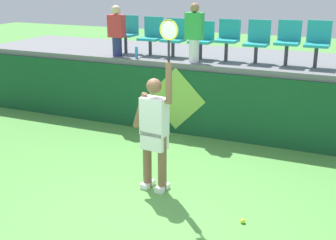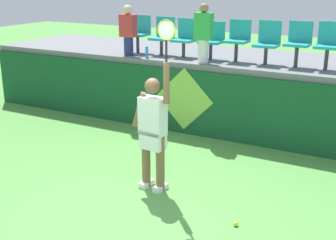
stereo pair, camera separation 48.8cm
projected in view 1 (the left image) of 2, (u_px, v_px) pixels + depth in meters
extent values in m
plane|color=#519342|center=(136.00, 214.00, 6.08)|extent=(40.00, 40.00, 0.00)
cube|color=#144C28|center=(216.00, 105.00, 8.79)|extent=(11.85, 0.20, 1.31)
cube|color=slate|center=(234.00, 59.00, 9.62)|extent=(11.85, 2.50, 0.12)
cube|color=white|center=(148.00, 184.00, 6.86)|extent=(0.15, 0.27, 0.08)
cube|color=white|center=(162.00, 188.00, 6.74)|extent=(0.15, 0.27, 0.08)
cylinder|color=brown|center=(147.00, 160.00, 6.74)|extent=(0.13, 0.13, 0.86)
cylinder|color=brown|center=(162.00, 164.00, 6.62)|extent=(0.13, 0.13, 0.86)
cube|color=white|center=(154.00, 140.00, 6.58)|extent=(0.38, 0.26, 0.28)
cube|color=white|center=(154.00, 116.00, 6.47)|extent=(0.40, 0.26, 0.56)
sphere|color=brown|center=(154.00, 86.00, 6.33)|extent=(0.22, 0.22, 0.22)
cylinder|color=brown|center=(140.00, 110.00, 6.56)|extent=(0.26, 0.12, 0.55)
cylinder|color=brown|center=(169.00, 83.00, 6.19)|extent=(0.09, 0.09, 0.58)
cylinder|color=black|center=(169.00, 51.00, 6.06)|extent=(0.03, 0.03, 0.30)
torus|color=gold|center=(169.00, 30.00, 5.97)|extent=(0.28, 0.05, 0.28)
ellipsoid|color=silver|center=(169.00, 30.00, 5.97)|extent=(0.24, 0.04, 0.24)
sphere|color=#D1E533|center=(243.00, 221.00, 5.85)|extent=(0.07, 0.07, 0.07)
cylinder|color=#338CE5|center=(137.00, 53.00, 9.32)|extent=(0.06, 0.06, 0.24)
cylinder|color=#38383D|center=(126.00, 45.00, 9.90)|extent=(0.07, 0.07, 0.38)
cube|color=teal|center=(125.00, 35.00, 9.83)|extent=(0.44, 0.42, 0.05)
cube|color=teal|center=(129.00, 24.00, 9.93)|extent=(0.44, 0.04, 0.38)
cylinder|color=#38383D|center=(150.00, 48.00, 9.67)|extent=(0.07, 0.07, 0.33)
cube|color=teal|center=(150.00, 39.00, 9.61)|extent=(0.44, 0.42, 0.05)
cube|color=teal|center=(154.00, 27.00, 9.71)|extent=(0.44, 0.04, 0.43)
cylinder|color=#38383D|center=(173.00, 49.00, 9.47)|extent=(0.07, 0.07, 0.32)
cube|color=teal|center=(173.00, 40.00, 9.41)|extent=(0.44, 0.42, 0.05)
cube|color=teal|center=(177.00, 28.00, 9.50)|extent=(0.44, 0.04, 0.42)
cylinder|color=#38383D|center=(200.00, 51.00, 9.23)|extent=(0.07, 0.07, 0.33)
cube|color=teal|center=(201.00, 42.00, 9.17)|extent=(0.44, 0.42, 0.05)
cube|color=teal|center=(204.00, 30.00, 9.27)|extent=(0.44, 0.04, 0.37)
cylinder|color=#38383D|center=(226.00, 52.00, 9.01)|extent=(0.07, 0.07, 0.38)
cube|color=teal|center=(227.00, 41.00, 8.94)|extent=(0.44, 0.42, 0.05)
cube|color=teal|center=(230.00, 29.00, 9.04)|extent=(0.44, 0.04, 0.38)
cylinder|color=#38383D|center=(256.00, 55.00, 8.78)|extent=(0.07, 0.07, 0.34)
cube|color=teal|center=(256.00, 44.00, 8.72)|extent=(0.44, 0.42, 0.05)
cube|color=teal|center=(259.00, 31.00, 8.81)|extent=(0.44, 0.04, 0.43)
cylinder|color=#38383D|center=(286.00, 55.00, 8.55)|extent=(0.07, 0.07, 0.40)
cube|color=teal|center=(287.00, 43.00, 8.48)|extent=(0.44, 0.42, 0.05)
cube|color=teal|center=(290.00, 30.00, 8.57)|extent=(0.44, 0.04, 0.39)
cylinder|color=#38383D|center=(316.00, 57.00, 8.34)|extent=(0.07, 0.07, 0.39)
cube|color=teal|center=(317.00, 45.00, 8.27)|extent=(0.44, 0.42, 0.05)
cube|color=teal|center=(319.00, 31.00, 8.36)|extent=(0.44, 0.04, 0.41)
cylinder|color=navy|center=(117.00, 47.00, 9.57)|extent=(0.20, 0.20, 0.40)
cube|color=red|center=(117.00, 26.00, 9.44)|extent=(0.34, 0.20, 0.46)
sphere|color=beige|center=(116.00, 10.00, 9.34)|extent=(0.20, 0.20, 0.20)
cylinder|color=white|center=(194.00, 51.00, 8.88)|extent=(0.20, 0.20, 0.45)
cube|color=green|center=(194.00, 26.00, 8.73)|extent=(0.34, 0.20, 0.51)
sphere|color=#A87A56|center=(195.00, 8.00, 8.63)|extent=(0.18, 0.18, 0.18)
cube|color=#144C28|center=(176.00, 133.00, 9.22)|extent=(0.90, 0.01, 0.00)
plane|color=#8CC64C|center=(176.00, 99.00, 8.99)|extent=(1.27, 0.00, 1.27)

